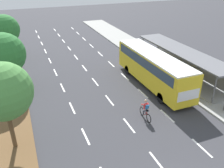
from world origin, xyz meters
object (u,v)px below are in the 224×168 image
at_px(bus, 153,66).
at_px(cyclist, 146,110).
at_px(bus_shelter, 183,60).
at_px(median_tree_fourth, 5,29).
at_px(median_tree_second, 3,92).
at_px(median_tree_third, 4,54).

relative_size(bus, cyclist, 6.20).
bearing_deg(bus_shelter, median_tree_fourth, 146.39).
xyz_separation_m(cyclist, median_tree_fourth, (-9.80, 17.78, 3.38)).
height_order(bus_shelter, median_tree_fourth, median_tree_fourth).
relative_size(bus_shelter, bus, 1.21).
xyz_separation_m(bus_shelter, median_tree_second, (-17.77, -5.68, 2.45)).
height_order(bus_shelter, bus, bus).
bearing_deg(bus, median_tree_third, 163.85).
relative_size(bus, median_tree_third, 1.98).
xyz_separation_m(bus, median_tree_fourth, (-13.44, 12.65, 2.10)).
xyz_separation_m(cyclist, median_tree_second, (-9.85, 0.32, 3.53)).
relative_size(bus_shelter, median_tree_fourth, 2.34).
bearing_deg(median_tree_fourth, bus_shelter, -33.61).
bearing_deg(median_tree_second, median_tree_third, 90.49).
height_order(bus_shelter, median_tree_third, median_tree_third).
height_order(bus, median_tree_third, median_tree_third).
bearing_deg(cyclist, median_tree_third, 137.65).
bearing_deg(median_tree_fourth, median_tree_second, -90.17).
height_order(bus, median_tree_second, median_tree_second).
bearing_deg(median_tree_third, median_tree_second, -89.51).
relative_size(cyclist, median_tree_third, 0.32).
distance_m(bus_shelter, median_tree_second, 18.82).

